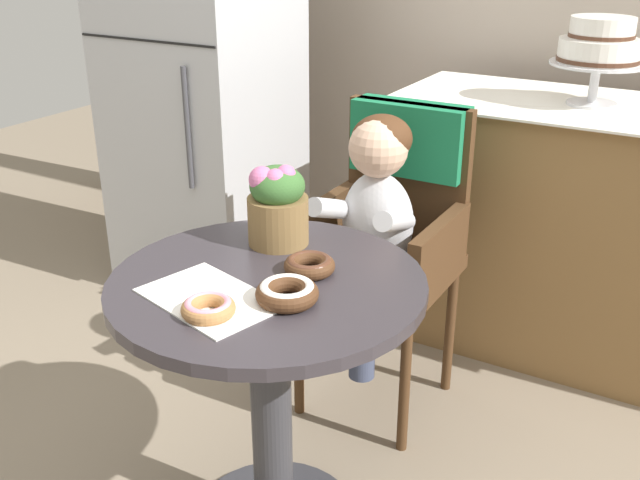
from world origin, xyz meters
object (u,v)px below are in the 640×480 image
(seated_child, at_px, (372,214))
(refrigerator, at_px, (202,85))
(donut_side, at_px, (287,292))
(tiered_cake_stand, at_px, (600,47))
(donut_front, at_px, (208,307))
(wicker_chair, at_px, (394,210))
(donut_mid, at_px, (309,265))
(flower_vase, at_px, (277,202))
(cafe_table, at_px, (270,359))

(seated_child, distance_m, refrigerator, 1.17)
(donut_side, xyz_separation_m, tiered_cake_stand, (0.31, 1.37, 0.34))
(seated_child, relative_size, donut_side, 5.40)
(donut_side, relative_size, tiered_cake_stand, 0.45)
(donut_front, bearing_deg, wicker_chair, 90.53)
(donut_mid, bearing_deg, refrigerator, 137.45)
(donut_mid, distance_m, flower_vase, 0.21)
(wicker_chair, height_order, seated_child, seated_child)
(seated_child, xyz_separation_m, donut_mid, (0.08, -0.49, 0.06))
(donut_mid, relative_size, refrigerator, 0.07)
(flower_vase, bearing_deg, donut_front, -78.08)
(refrigerator, bearing_deg, donut_mid, -42.55)
(donut_side, bearing_deg, refrigerator, 134.47)
(donut_mid, xyz_separation_m, refrigerator, (-1.12, 1.02, 0.11))
(donut_mid, relative_size, flower_vase, 0.57)
(seated_child, distance_m, donut_mid, 0.50)
(wicker_chair, xyz_separation_m, seated_child, (0.00, -0.16, 0.04))
(cafe_table, height_order, seated_child, seated_child)
(wicker_chair, xyz_separation_m, donut_side, (0.12, -0.79, 0.10))
(donut_side, distance_m, refrigerator, 1.64)
(refrigerator, bearing_deg, wicker_chair, -20.11)
(tiered_cake_stand, bearing_deg, refrigerator, -172.21)
(donut_front, distance_m, tiered_cake_stand, 1.59)
(flower_vase, distance_m, refrigerator, 1.33)
(refrigerator, bearing_deg, flower_vase, -43.71)
(wicker_chair, distance_m, donut_mid, 0.66)
(flower_vase, distance_m, tiered_cake_stand, 1.25)
(seated_child, height_order, donut_side, seated_child)
(wicker_chair, distance_m, donut_side, 0.81)
(cafe_table, distance_m, tiered_cake_stand, 1.48)
(donut_front, relative_size, tiered_cake_stand, 0.37)
(seated_child, bearing_deg, donut_mid, -80.36)
(tiered_cake_stand, xyz_separation_m, refrigerator, (-1.46, -0.20, -0.24))
(wicker_chair, xyz_separation_m, donut_mid, (0.08, -0.65, 0.10))
(seated_child, height_order, tiered_cake_stand, tiered_cake_stand)
(tiered_cake_stand, bearing_deg, donut_front, -105.73)
(donut_mid, height_order, donut_side, donut_side)
(wicker_chair, bearing_deg, refrigerator, 156.69)
(seated_child, height_order, donut_mid, seated_child)
(flower_vase, bearing_deg, tiered_cake_stand, 65.82)
(seated_child, xyz_separation_m, refrigerator, (-1.03, 0.53, 0.17))
(cafe_table, xyz_separation_m, donut_mid, (0.07, 0.08, 0.23))
(cafe_table, distance_m, flower_vase, 0.38)
(donut_side, bearing_deg, cafe_table, 144.76)
(donut_mid, distance_m, tiered_cake_stand, 1.32)
(donut_front, height_order, refrigerator, refrigerator)
(donut_front, relative_size, flower_vase, 0.54)
(wicker_chair, height_order, donut_front, wicker_chair)
(flower_vase, bearing_deg, donut_side, -53.27)
(wicker_chair, bearing_deg, tiered_cake_stand, 50.13)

